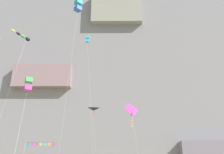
{
  "coord_description": "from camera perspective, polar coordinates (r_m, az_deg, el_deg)",
  "views": [
    {
      "loc": [
        -0.91,
        -7.56,
        2.7
      ],
      "look_at": [
        -1.11,
        26.26,
        16.65
      ],
      "focal_mm": 40.21,
      "sensor_mm": 36.0,
      "label": 1
    }
  ],
  "objects": [
    {
      "name": "kite_box_near_cliff",
      "position": [
        29.72,
        -18.49,
        -1.61
      ],
      "size": [
        1.74,
        5.61,
        13.44
      ],
      "color": "green",
      "rests_on": "ground"
    },
    {
      "name": "kite_diamond_mid_right",
      "position": [
        42.28,
        4.45,
        -7.75
      ],
      "size": [
        2.67,
        2.14,
        14.76
      ],
      "color": "#CC3399",
      "rests_on": "ground"
    },
    {
      "name": "cliff_face",
      "position": [
        78.72,
        0.98,
        2.33
      ],
      "size": [
        180.0,
        27.85,
        71.3
      ],
      "color": "gray",
      "rests_on": "ground"
    },
    {
      "name": "kite_windsock_high_left",
      "position": [
        49.04,
        -19.49,
        8.57
      ],
      "size": [
        2.76,
        5.36,
        27.39
      ],
      "color": "black",
      "rests_on": "ground"
    },
    {
      "name": "kite_delta_far_left",
      "position": [
        43.21,
        -4.24,
        -8.6
      ],
      "size": [
        2.19,
        4.27,
        13.42
      ],
      "color": "black",
      "rests_on": "ground"
    },
    {
      "name": "kite_banner_upper_left",
      "position": [
        41.17,
        -16.21,
        -14.87
      ],
      "size": [
        4.46,
        5.17,
        8.08
      ],
      "color": "black",
      "rests_on": "ground"
    },
    {
      "name": "kite_box_upper_mid",
      "position": [
        47.11,
        -5.59,
        8.37
      ],
      "size": [
        2.92,
        5.99,
        27.55
      ],
      "color": "#38B2D1",
      "rests_on": "ground"
    },
    {
      "name": "kite_box_front_field",
      "position": [
        44.4,
        -7.72,
        15.72
      ],
      "size": [
        2.09,
        2.31,
        31.03
      ],
      "color": "teal",
      "rests_on": "ground"
    }
  ]
}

